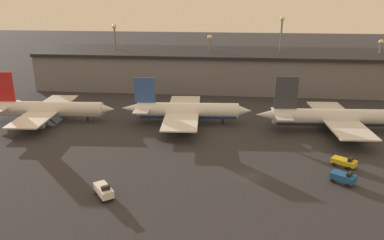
{
  "coord_description": "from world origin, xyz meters",
  "views": [
    {
      "loc": [
        -4.77,
        -71.11,
        36.31
      ],
      "look_at": [
        -14.05,
        17.41,
        6.0
      ],
      "focal_mm": 35.0,
      "sensor_mm": 36.0,
      "label": 1
    }
  ],
  "objects_px": {
    "service_vehicle_1": "(343,177)",
    "service_vehicle_4": "(344,162)",
    "airplane_1": "(186,111)",
    "airplane_2": "(344,118)",
    "service_vehicle_3": "(104,191)",
    "airplane_0": "(49,109)"
  },
  "relations": [
    {
      "from": "airplane_1",
      "to": "airplane_2",
      "type": "xyz_separation_m",
      "value": [
        43.9,
        -2.03,
        0.08
      ]
    },
    {
      "from": "airplane_2",
      "to": "service_vehicle_4",
      "type": "distance_m",
      "value": 24.16
    },
    {
      "from": "airplane_0",
      "to": "service_vehicle_4",
      "type": "xyz_separation_m",
      "value": [
        78.78,
        -23.23,
        -2.49
      ]
    },
    {
      "from": "airplane_1",
      "to": "service_vehicle_1",
      "type": "distance_m",
      "value": 48.76
    },
    {
      "from": "airplane_0",
      "to": "service_vehicle_3",
      "type": "distance_m",
      "value": 51.34
    },
    {
      "from": "airplane_1",
      "to": "service_vehicle_4",
      "type": "height_order",
      "value": "airplane_1"
    },
    {
      "from": "airplane_0",
      "to": "airplane_1",
      "type": "relative_size",
      "value": 1.03
    },
    {
      "from": "airplane_1",
      "to": "service_vehicle_1",
      "type": "xyz_separation_m",
      "value": [
        35.71,
        -33.11,
        -2.49
      ]
    },
    {
      "from": "airplane_0",
      "to": "service_vehicle_3",
      "type": "height_order",
      "value": "airplane_0"
    },
    {
      "from": "airplane_0",
      "to": "service_vehicle_4",
      "type": "distance_m",
      "value": 82.17
    },
    {
      "from": "airplane_2",
      "to": "service_vehicle_1",
      "type": "xyz_separation_m",
      "value": [
        -8.2,
        -31.08,
        -2.57
      ]
    },
    {
      "from": "airplane_1",
      "to": "airplane_0",
      "type": "bearing_deg",
      "value": 179.4
    },
    {
      "from": "airplane_0",
      "to": "airplane_2",
      "type": "bearing_deg",
      "value": -3.49
    },
    {
      "from": "airplane_1",
      "to": "service_vehicle_3",
      "type": "height_order",
      "value": "airplane_1"
    },
    {
      "from": "airplane_2",
      "to": "airplane_0",
      "type": "bearing_deg",
      "value": 176.51
    },
    {
      "from": "service_vehicle_1",
      "to": "service_vehicle_4",
      "type": "relative_size",
      "value": 0.94
    },
    {
      "from": "airplane_2",
      "to": "airplane_1",
      "type": "bearing_deg",
      "value": 173.82
    },
    {
      "from": "service_vehicle_1",
      "to": "service_vehicle_4",
      "type": "xyz_separation_m",
      "value": [
        2.31,
        7.81,
        -0.14
      ]
    },
    {
      "from": "airplane_2",
      "to": "service_vehicle_4",
      "type": "height_order",
      "value": "airplane_2"
    },
    {
      "from": "airplane_0",
      "to": "service_vehicle_1",
      "type": "bearing_deg",
      "value": -25.61
    },
    {
      "from": "service_vehicle_3",
      "to": "service_vehicle_4",
      "type": "relative_size",
      "value": 1.0
    },
    {
      "from": "airplane_2",
      "to": "service_vehicle_1",
      "type": "height_order",
      "value": "airplane_2"
    }
  ]
}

